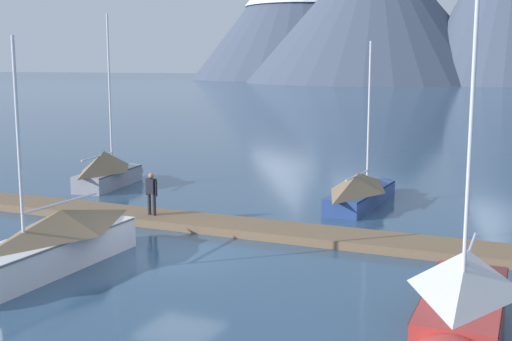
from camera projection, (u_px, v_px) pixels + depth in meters
name	position (u px, v px, depth m)	size (l,w,h in m)	color
ground_plane	(179.00, 258.00, 21.76)	(700.00, 700.00, 0.00)	#2D4C6B
mountain_west_summit	(301.00, 4.00, 258.80)	(85.43, 85.43, 54.69)	#424C60
mountain_central_massif	(375.00, 6.00, 215.28)	(83.39, 83.39, 47.52)	#424C60
dock	(234.00, 226.00, 25.33)	(24.92, 2.60, 0.30)	brown
sailboat_nearest_berth	(109.00, 169.00, 34.21)	(2.38, 5.91, 8.69)	#93939E
sailboat_second_berth	(45.00, 244.00, 20.32)	(2.15, 7.60, 7.03)	silver
sailboat_mid_dock_port	(362.00, 189.00, 29.75)	(1.90, 7.17, 7.22)	navy
sailboat_mid_dock_starboard	(464.00, 296.00, 15.57)	(2.14, 6.08, 9.18)	#B2332D
person_on_dock	(151.00, 191.00, 26.41)	(0.58, 0.28, 1.69)	#232328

